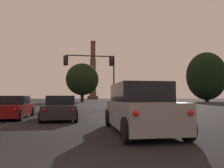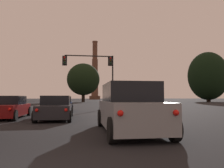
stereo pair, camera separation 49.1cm
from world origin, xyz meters
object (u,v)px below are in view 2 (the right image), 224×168
(smokestack, at_px, (95,76))
(suv_right_lane_third, at_px, (129,108))
(sedan_left_lane_second, at_px, (9,108))
(traffic_light_overhead_right, at_px, (96,67))
(sedan_center_lane_front, at_px, (62,104))
(sedan_center_lane_second, at_px, (56,108))

(smokestack, bearing_deg, suv_right_lane_third, -93.34)
(sedan_left_lane_second, height_order, traffic_light_overhead_right, traffic_light_overhead_right)
(sedan_center_lane_front, relative_size, traffic_light_overhead_right, 0.72)
(sedan_center_lane_front, distance_m, sedan_center_lane_second, 7.91)
(sedan_center_lane_front, relative_size, suv_right_lane_third, 0.97)
(sedan_center_lane_front, bearing_deg, suv_right_lane_third, -78.02)
(sedan_center_lane_second, relative_size, traffic_light_overhead_right, 0.71)
(sedan_center_lane_front, distance_m, suv_right_lane_third, 13.94)
(sedan_center_lane_front, height_order, traffic_light_overhead_right, traffic_light_overhead_right)
(sedan_center_lane_front, bearing_deg, traffic_light_overhead_right, 54.30)
(sedan_left_lane_second, distance_m, traffic_light_overhead_right, 14.90)
(suv_right_lane_third, bearing_deg, sedan_left_lane_second, 134.40)
(sedan_center_lane_front, xyz_separation_m, suv_right_lane_third, (3.55, -13.48, 0.23))
(sedan_center_lane_front, bearing_deg, smokestack, 81.98)
(suv_right_lane_third, bearing_deg, sedan_center_lane_second, 121.26)
(sedan_center_lane_front, xyz_separation_m, sedan_center_lane_second, (0.23, -7.90, 0.00))
(suv_right_lane_third, xyz_separation_m, traffic_light_overhead_right, (0.18, 19.23, 4.24))
(sedan_left_lane_second, distance_m, smokestack, 137.55)
(suv_right_lane_third, relative_size, sedan_left_lane_second, 1.04)
(traffic_light_overhead_right, bearing_deg, sedan_center_lane_front, -122.93)
(suv_right_lane_third, relative_size, smokestack, 0.12)
(sedan_center_lane_second, bearing_deg, traffic_light_overhead_right, 74.82)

